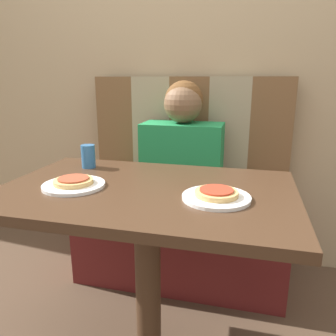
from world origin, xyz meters
name	(u,v)px	position (x,y,z in m)	size (l,w,h in m)	color
wall_back	(194,50)	(0.00, 0.95, 1.30)	(7.00, 0.05, 2.60)	tan
booth_seat	(181,238)	(0.00, 0.64, 0.23)	(1.16, 0.51, 0.47)	#5B1919
booth_backrest	(190,135)	(0.00, 0.85, 0.81)	(1.16, 0.09, 0.68)	brown
dining_table	(147,213)	(0.00, 0.00, 0.66)	(1.06, 0.69, 0.76)	#422B1C
person	(183,146)	(0.00, 0.65, 0.78)	(0.43, 0.24, 0.66)	#1E8447
plate_left	(74,185)	(-0.26, -0.06, 0.76)	(0.22, 0.22, 0.01)	white
plate_right	(216,197)	(0.26, -0.06, 0.76)	(0.22, 0.22, 0.01)	white
pizza_left	(73,181)	(-0.26, -0.06, 0.78)	(0.14, 0.14, 0.02)	tan
pizza_right	(216,193)	(0.26, -0.06, 0.78)	(0.14, 0.14, 0.02)	tan
drinking_cup	(88,156)	(-0.33, 0.20, 0.81)	(0.06, 0.06, 0.10)	#2D669E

